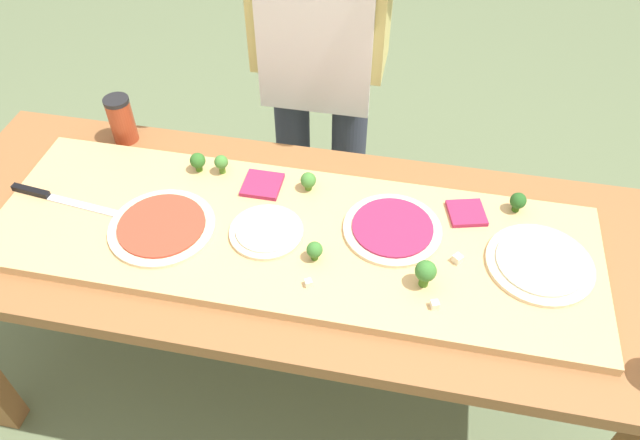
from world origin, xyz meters
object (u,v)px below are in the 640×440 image
(prep_table, at_px, (285,260))
(pizza_whole_beet_magenta, at_px, (392,229))
(pizza_slice_center, at_px, (467,213))
(broccoli_floret_back_right, at_px, (518,201))
(cheese_crumble_c, at_px, (308,283))
(broccoli_floret_front_mid, at_px, (198,161))
(broccoli_floret_center_right, at_px, (315,250))
(cheese_crumble_b, at_px, (435,305))
(sauce_jar, at_px, (121,119))
(pizza_whole_cheese_artichoke, at_px, (540,262))
(broccoli_floret_front_right, at_px, (426,272))
(chefs_knife, at_px, (50,196))
(broccoli_floret_back_mid, at_px, (221,163))
(pizza_whole_white_garlic, at_px, (266,231))
(broccoli_floret_back_left, at_px, (308,181))
(cook_center, at_px, (320,34))
(cheese_crumble_a, at_px, (458,259))
(pizza_slice_near_left, at_px, (262,185))
(pizza_whole_tomato_red, at_px, (162,226))

(prep_table, relative_size, pizza_whole_beet_magenta, 7.64)
(pizza_slice_center, xyz_separation_m, broccoli_floret_back_right, (0.12, 0.04, 0.03))
(pizza_whole_beet_magenta, bearing_deg, cheese_crumble_c, -129.20)
(broccoli_floret_front_mid, distance_m, broccoli_floret_center_right, 0.45)
(prep_table, xyz_separation_m, pizza_whole_beet_magenta, (0.27, 0.04, 0.14))
(cheese_crumble_b, xyz_separation_m, sauce_jar, (-0.94, 0.46, 0.04))
(sauce_jar, bearing_deg, pizza_whole_cheese_artichoke, -13.53)
(broccoli_floret_front_right, bearing_deg, cheese_crumble_c, -168.25)
(chefs_knife, distance_m, broccoli_floret_front_right, 0.99)
(pizza_whole_cheese_artichoke, height_order, sauce_jar, sauce_jar)
(broccoli_floret_back_right, distance_m, broccoli_floret_back_mid, 0.79)
(pizza_whole_white_garlic, relative_size, pizza_slice_center, 2.04)
(broccoli_floret_back_left, height_order, broccoli_floret_front_right, broccoli_floret_front_right)
(prep_table, height_order, broccoli_floret_back_mid, broccoli_floret_back_mid)
(chefs_knife, height_order, broccoli_floret_back_left, broccoli_floret_back_left)
(pizza_slice_center, height_order, cook_center, cook_center)
(prep_table, xyz_separation_m, broccoli_floret_back_left, (0.03, 0.15, 0.16))
(pizza_whole_white_garlic, distance_m, broccoli_floret_front_right, 0.41)
(prep_table, height_order, cheese_crumble_a, cheese_crumble_a)
(broccoli_floret_front_right, bearing_deg, pizza_slice_near_left, 151.07)
(pizza_whole_tomato_red, distance_m, broccoli_floret_back_left, 0.39)
(pizza_whole_beet_magenta, bearing_deg, broccoli_floret_back_left, 155.42)
(cheese_crumble_b, bearing_deg, pizza_slice_near_left, 147.27)
(cheese_crumble_a, bearing_deg, sauce_jar, 162.33)
(pizza_whole_beet_magenta, xyz_separation_m, cheese_crumble_a, (0.16, -0.07, 0.00))
(sauce_jar, bearing_deg, broccoli_floret_back_right, -5.56)
(pizza_whole_tomato_red, xyz_separation_m, pizza_slice_near_left, (0.21, 0.20, -0.00))
(prep_table, height_order, cook_center, cook_center)
(broccoli_floret_front_right, bearing_deg, broccoli_floret_back_mid, 153.73)
(broccoli_floret_front_mid, xyz_separation_m, broccoli_floret_front_right, (0.64, -0.28, 0.01))
(pizza_slice_near_left, distance_m, broccoli_floret_front_mid, 0.19)
(pizza_slice_near_left, height_order, sauce_jar, sauce_jar)
(broccoli_floret_center_right, bearing_deg, pizza_slice_near_left, 130.57)
(broccoli_floret_back_left, relative_size, cheese_crumble_c, 3.27)
(cook_center, bearing_deg, broccoli_floret_back_left, -82.61)
(prep_table, relative_size, broccoli_floret_front_right, 25.70)
(broccoli_floret_front_right, bearing_deg, broccoli_floret_back_left, 141.13)
(sauce_jar, bearing_deg, cheese_crumble_b, -25.93)
(cheese_crumble_a, bearing_deg, broccoli_floret_back_right, 55.44)
(broccoli_floret_front_mid, distance_m, cheese_crumble_b, 0.75)
(chefs_knife, xyz_separation_m, pizza_whole_tomato_red, (0.33, -0.05, 0.00))
(pizza_slice_center, bearing_deg, broccoli_floret_front_right, -110.18)
(prep_table, xyz_separation_m, sauce_jar, (-0.55, 0.29, 0.17))
(broccoli_floret_front_mid, bearing_deg, pizza_slice_center, -2.45)
(pizza_slice_center, bearing_deg, prep_table, -163.11)
(broccoli_floret_center_right, bearing_deg, cheese_crumble_b, -16.74)
(pizza_slice_near_left, bearing_deg, cheese_crumble_a, -17.43)
(broccoli_floret_back_right, xyz_separation_m, broccoli_floret_center_right, (-0.48, -0.26, -0.00))
(broccoli_floret_front_right, distance_m, cook_center, 0.84)
(pizza_whole_beet_magenta, relative_size, cheese_crumble_b, 14.18)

